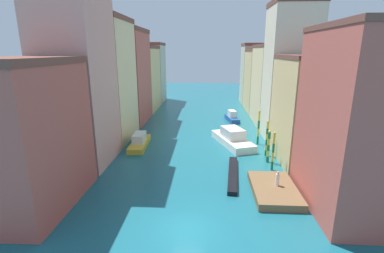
{
  "coord_description": "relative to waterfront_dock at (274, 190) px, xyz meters",
  "views": [
    {
      "loc": [
        1.36,
        -18.57,
        13.26
      ],
      "look_at": [
        -1.0,
        24.58,
        1.5
      ],
      "focal_mm": 26.06,
      "sensor_mm": 36.0,
      "label": 1
    }
  ],
  "objects": [
    {
      "name": "motorboat_0",
      "position": [
        -1.64,
        28.65,
        0.39
      ],
      "size": [
        2.64,
        5.7,
        2.08
      ],
      "color": "#234C93",
      "rests_on": "ground"
    },
    {
      "name": "building_right_4",
      "position": [
        5.66,
        39.42,
        6.52
      ],
      "size": [
        6.71,
        11.28,
        13.73
      ],
      "color": "#DBB77A",
      "rests_on": "ground"
    },
    {
      "name": "waterfront_dock",
      "position": [
        0.0,
        0.0,
        0.0
      ],
      "size": [
        4.13,
        6.91,
        0.71
      ],
      "color": "brown",
      "rests_on": "ground"
    },
    {
      "name": "building_right_1",
      "position": [
        5.66,
        9.06,
        6.06
      ],
      "size": [
        6.71,
        10.75,
        12.81
      ],
      "color": "#DBB77A",
      "rests_on": "ground"
    },
    {
      "name": "mooring_pole_1",
      "position": [
        0.97,
        7.81,
        1.74
      ],
      "size": [
        0.37,
        0.37,
        4.08
      ],
      "color": "#197247",
      "rests_on": "ground"
    },
    {
      "name": "building_right_5",
      "position": [
        5.66,
        49.38,
        7.23
      ],
      "size": [
        6.71,
        8.09,
        15.15
      ],
      "color": "#BCB299",
      "rests_on": "ground"
    },
    {
      "name": "mooring_pole_2",
      "position": [
        1.21,
        10.07,
        2.05
      ],
      "size": [
        0.33,
        0.33,
        4.71
      ],
      "color": "#197247",
      "rests_on": "ground"
    },
    {
      "name": "building_right_0",
      "position": [
        5.66,
        -2.0,
        7.32
      ],
      "size": [
        6.71,
        10.69,
        15.34
      ],
      "color": "#B25147",
      "rests_on": "ground"
    },
    {
      "name": "building_right_3",
      "position": [
        5.66,
        27.78,
        6.85
      ],
      "size": [
        6.71,
        11.55,
        14.4
      ],
      "color": "beige",
      "rests_on": "ground"
    },
    {
      "name": "building_left_4",
      "position": [
        -21.5,
        39.05,
        6.86
      ],
      "size": [
        6.71,
        11.83,
        14.41
      ],
      "color": "#DBB77A",
      "rests_on": "ground"
    },
    {
      "name": "building_left_2",
      "position": [
        -21.5,
        16.31,
        8.67
      ],
      "size": [
        6.71,
        9.95,
        18.03
      ],
      "color": "beige",
      "rests_on": "ground"
    },
    {
      "name": "building_left_0",
      "position": [
        -21.5,
        -3.18,
        6.05
      ],
      "size": [
        6.71,
        10.81,
        12.8
      ],
      "color": "#B25147",
      "rests_on": "ground"
    },
    {
      "name": "building_left_1",
      "position": [
        -21.5,
        6.91,
        9.82
      ],
      "size": [
        6.71,
        8.75,
        20.32
      ],
      "color": "tan",
      "rests_on": "ground"
    },
    {
      "name": "vaporetto_white",
      "position": [
        -2.76,
        14.43,
        0.54
      ],
      "size": [
        6.02,
        9.65,
        2.45
      ],
      "color": "white",
      "rests_on": "ground"
    },
    {
      "name": "mooring_pole_3",
      "position": [
        0.95,
        14.74,
        2.22
      ],
      "size": [
        0.33,
        0.33,
        5.05
      ],
      "color": "#197247",
      "rests_on": "ground"
    },
    {
      "name": "gondola_black",
      "position": [
        -3.63,
        3.65,
        -0.13
      ],
      "size": [
        1.84,
        9.13,
        0.45
      ],
      "color": "black",
      "rests_on": "ground"
    },
    {
      "name": "building_left_3",
      "position": [
        -21.5,
        27.39,
        8.28
      ],
      "size": [
        6.71,
        11.47,
        17.24
      ],
      "color": "#B25147",
      "rests_on": "ground"
    },
    {
      "name": "building_right_2",
      "position": [
        5.66,
        18.29,
        9.73
      ],
      "size": [
        6.71,
        7.21,
        20.14
      ],
      "color": "beige",
      "rests_on": "ground"
    },
    {
      "name": "ground_plane",
      "position": [
        -7.92,
        18.41,
        -0.36
      ],
      "size": [
        154.0,
        154.0,
        0.0
      ],
      "primitive_type": "plane",
      "color": "#196070"
    },
    {
      "name": "motorboat_1",
      "position": [
        -16.15,
        12.76,
        0.34
      ],
      "size": [
        2.43,
        7.15,
        1.93
      ],
      "color": "gold",
      "rests_on": "ground"
    },
    {
      "name": "mooring_pole_0",
      "position": [
        1.0,
        5.46,
        1.97
      ],
      "size": [
        0.31,
        0.31,
        4.56
      ],
      "color": "#197247",
      "rests_on": "ground"
    },
    {
      "name": "person_on_dock",
      "position": [
        0.29,
        0.19,
        1.04
      ],
      "size": [
        0.36,
        0.36,
        1.47
      ],
      "color": "white",
      "rests_on": "waterfront_dock"
    },
    {
      "name": "building_left_5",
      "position": [
        -21.5,
        49.8,
        7.32
      ],
      "size": [
        6.71,
        9.21,
        15.34
      ],
      "color": "#BCB299",
      "rests_on": "ground"
    }
  ]
}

